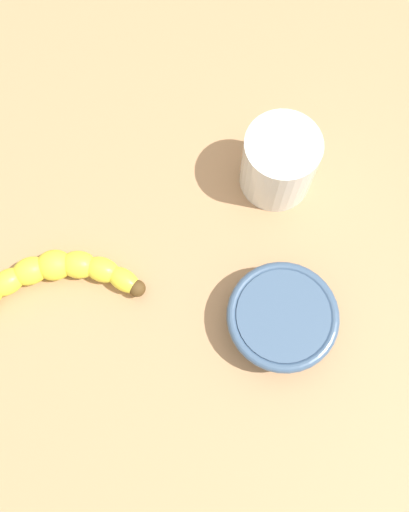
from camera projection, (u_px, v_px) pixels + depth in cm
name	position (u px, v px, depth cm)	size (l,w,h in cm)	color
wooden_tabletop	(186.00, 295.00, 71.55)	(120.00, 120.00, 3.00)	tan
banana	(55.00, 275.00, 68.82)	(21.05, 8.51, 3.72)	yellow
smoothie_glass	(279.00, 164.00, 70.31)	(9.11, 9.11, 9.46)	silver
ceramic_bowl	(282.00, 318.00, 66.36)	(12.81, 12.81, 4.59)	#3D5675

